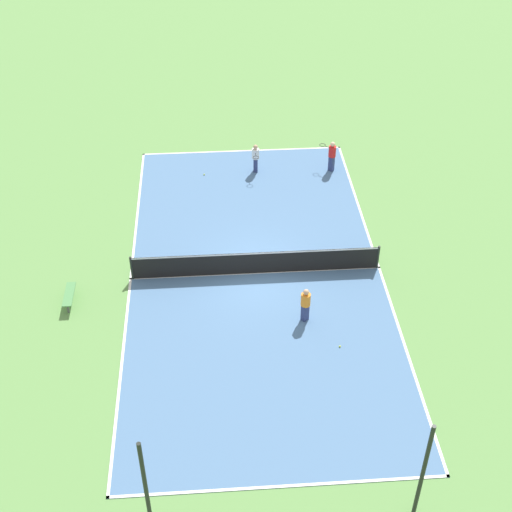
{
  "coord_description": "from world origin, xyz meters",
  "views": [
    {
      "loc": [
        1.61,
        22.4,
        18.43
      ],
      "look_at": [
        0.0,
        0.0,
        0.9
      ],
      "focal_mm": 50.0,
      "sensor_mm": 36.0,
      "label": 1
    }
  ],
  "objects_px": {
    "player_near_white": "(256,157)",
    "fence_post_back_right": "(146,490)",
    "tennis_ball_far_baseline": "(204,174)",
    "fence_post_back_left": "(423,473)",
    "bench": "(69,295)",
    "player_center_orange": "(306,303)",
    "tennis_ball_midcourt": "(340,346)",
    "tennis_net": "(256,262)",
    "player_coach_red": "(332,154)"
  },
  "relations": [
    {
      "from": "player_center_orange",
      "to": "player_near_white",
      "type": "relative_size",
      "value": 0.99
    },
    {
      "from": "player_center_orange",
      "to": "fence_post_back_left",
      "type": "relative_size",
      "value": 0.37
    },
    {
      "from": "player_coach_red",
      "to": "tennis_ball_far_baseline",
      "type": "relative_size",
      "value": 23.13
    },
    {
      "from": "player_center_orange",
      "to": "fence_post_back_left",
      "type": "distance_m",
      "value": 8.64
    },
    {
      "from": "player_coach_red",
      "to": "fence_post_back_right",
      "type": "distance_m",
      "value": 20.62
    },
    {
      "from": "bench",
      "to": "fence_post_back_left",
      "type": "distance_m",
      "value": 14.92
    },
    {
      "from": "bench",
      "to": "player_near_white",
      "type": "height_order",
      "value": "player_near_white"
    },
    {
      "from": "fence_post_back_right",
      "to": "tennis_ball_far_baseline",
      "type": "bearing_deg",
      "value": -95.2
    },
    {
      "from": "bench",
      "to": "tennis_ball_far_baseline",
      "type": "xyz_separation_m",
      "value": [
        -5.31,
        -9.04,
        -0.33
      ]
    },
    {
      "from": "bench",
      "to": "player_center_orange",
      "type": "height_order",
      "value": "player_center_orange"
    },
    {
      "from": "tennis_net",
      "to": "bench",
      "type": "bearing_deg",
      "value": 9.84
    },
    {
      "from": "tennis_ball_far_baseline",
      "to": "fence_post_back_left",
      "type": "height_order",
      "value": "fence_post_back_left"
    },
    {
      "from": "tennis_net",
      "to": "player_center_orange",
      "type": "relative_size",
      "value": 6.87
    },
    {
      "from": "fence_post_back_right",
      "to": "bench",
      "type": "bearing_deg",
      "value": -70.16
    },
    {
      "from": "bench",
      "to": "player_center_orange",
      "type": "relative_size",
      "value": 0.97
    },
    {
      "from": "fence_post_back_right",
      "to": "fence_post_back_left",
      "type": "bearing_deg",
      "value": 180.0
    },
    {
      "from": "player_center_orange",
      "to": "player_near_white",
      "type": "height_order",
      "value": "player_near_white"
    },
    {
      "from": "tennis_ball_midcourt",
      "to": "tennis_ball_far_baseline",
      "type": "relative_size",
      "value": 1.0
    },
    {
      "from": "bench",
      "to": "player_coach_red",
      "type": "height_order",
      "value": "player_coach_red"
    },
    {
      "from": "bench",
      "to": "fence_post_back_right",
      "type": "xyz_separation_m",
      "value": [
        -3.58,
        9.93,
        1.58
      ]
    },
    {
      "from": "player_coach_red",
      "to": "fence_post_back_left",
      "type": "xyz_separation_m",
      "value": [
        0.56,
        18.98,
        1.05
      ]
    },
    {
      "from": "player_coach_red",
      "to": "tennis_ball_far_baseline",
      "type": "xyz_separation_m",
      "value": [
        6.28,
        0.01,
        -0.86
      ]
    },
    {
      "from": "player_near_white",
      "to": "tennis_ball_far_baseline",
      "type": "xyz_separation_m",
      "value": [
        2.55,
        0.17,
        -0.8
      ]
    },
    {
      "from": "tennis_net",
      "to": "player_center_orange",
      "type": "xyz_separation_m",
      "value": [
        -1.63,
        2.88,
        0.27
      ]
    },
    {
      "from": "bench",
      "to": "player_center_orange",
      "type": "distance_m",
      "value": 9.09
    },
    {
      "from": "player_center_orange",
      "to": "player_coach_red",
      "type": "xyz_separation_m",
      "value": [
        -2.65,
        -10.67,
        0.07
      ]
    },
    {
      "from": "bench",
      "to": "tennis_ball_midcourt",
      "type": "xyz_separation_m",
      "value": [
        -10.02,
        3.16,
        -0.33
      ]
    },
    {
      "from": "player_center_orange",
      "to": "tennis_ball_midcourt",
      "type": "bearing_deg",
      "value": -90.49
    },
    {
      "from": "player_coach_red",
      "to": "player_near_white",
      "type": "distance_m",
      "value": 3.74
    },
    {
      "from": "player_near_white",
      "to": "fence_post_back_left",
      "type": "height_order",
      "value": "fence_post_back_left"
    },
    {
      "from": "player_coach_red",
      "to": "tennis_ball_midcourt",
      "type": "xyz_separation_m",
      "value": [
        1.57,
        12.21,
        -0.86
      ]
    },
    {
      "from": "player_near_white",
      "to": "player_coach_red",
      "type": "bearing_deg",
      "value": 90.11
    },
    {
      "from": "player_near_white",
      "to": "tennis_ball_far_baseline",
      "type": "height_order",
      "value": "player_near_white"
    },
    {
      "from": "tennis_ball_far_baseline",
      "to": "fence_post_back_left",
      "type": "xyz_separation_m",
      "value": [
        -5.72,
        18.96,
        1.91
      ]
    },
    {
      "from": "fence_post_back_left",
      "to": "tennis_net",
      "type": "bearing_deg",
      "value": -71.6
    },
    {
      "from": "bench",
      "to": "tennis_ball_far_baseline",
      "type": "bearing_deg",
      "value": 149.58
    },
    {
      "from": "tennis_net",
      "to": "player_coach_red",
      "type": "bearing_deg",
      "value": -118.83
    },
    {
      "from": "tennis_ball_midcourt",
      "to": "fence_post_back_left",
      "type": "relative_size",
      "value": 0.02
    },
    {
      "from": "tennis_ball_midcourt",
      "to": "tennis_ball_far_baseline",
      "type": "xyz_separation_m",
      "value": [
        4.72,
        -12.2,
        0.0
      ]
    },
    {
      "from": "bench",
      "to": "tennis_ball_midcourt",
      "type": "bearing_deg",
      "value": 72.5
    },
    {
      "from": "player_near_white",
      "to": "tennis_ball_midcourt",
      "type": "distance_m",
      "value": 12.58
    },
    {
      "from": "tennis_net",
      "to": "tennis_ball_far_baseline",
      "type": "bearing_deg",
      "value": -75.58
    },
    {
      "from": "player_near_white",
      "to": "fence_post_back_right",
      "type": "relative_size",
      "value": 0.38
    },
    {
      "from": "tennis_net",
      "to": "fence_post_back_left",
      "type": "xyz_separation_m",
      "value": [
        -3.72,
        11.19,
        1.39
      ]
    },
    {
      "from": "tennis_ball_midcourt",
      "to": "fence_post_back_right",
      "type": "bearing_deg",
      "value": 46.4
    },
    {
      "from": "fence_post_back_left",
      "to": "fence_post_back_right",
      "type": "relative_size",
      "value": 1.0
    },
    {
      "from": "player_near_white",
      "to": "fence_post_back_right",
      "type": "height_order",
      "value": "fence_post_back_right"
    },
    {
      "from": "tennis_net",
      "to": "player_coach_red",
      "type": "xyz_separation_m",
      "value": [
        -4.29,
        -7.78,
        0.34
      ]
    },
    {
      "from": "bench",
      "to": "tennis_ball_far_baseline",
      "type": "relative_size",
      "value": 20.89
    },
    {
      "from": "tennis_ball_far_baseline",
      "to": "tennis_ball_midcourt",
      "type": "bearing_deg",
      "value": 111.14
    }
  ]
}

